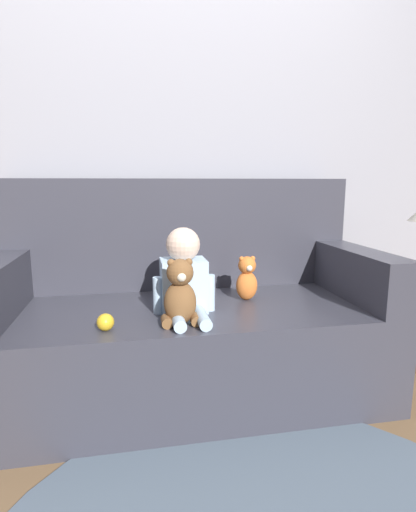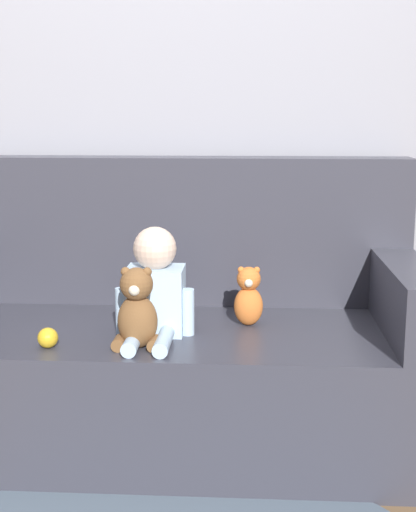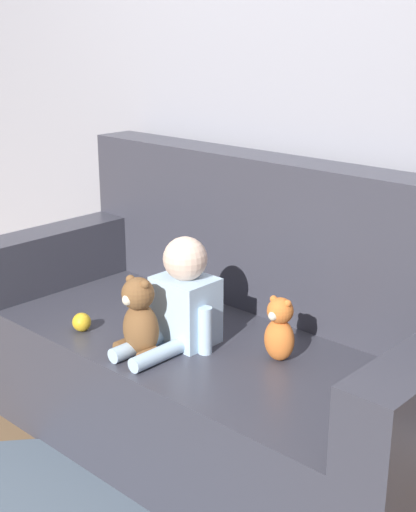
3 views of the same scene
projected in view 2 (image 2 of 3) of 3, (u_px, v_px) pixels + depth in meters
The scene contains 7 objects.
ground_plane at pixel (172, 439), 2.67m from camera, with size 12.00×12.00×0.00m, color brown.
wall_back at pixel (183, 88), 2.90m from camera, with size 8.00×0.05×2.60m.
couch at pixel (173, 344), 2.66m from camera, with size 1.81×0.84×1.03m.
person_baby at pixel (155, 290), 2.43m from camera, with size 0.27×0.36×0.37m.
teddy_bear_brown at pixel (137, 310), 2.29m from camera, with size 0.16×0.12×0.27m.
plush_toy_side at pixel (249, 296), 2.54m from camera, with size 0.10×0.10×0.21m.
toy_ball at pixel (48, 338), 2.31m from camera, with size 0.07×0.07×0.07m.
Camera 2 is at (0.29, -2.47, 1.20)m, focal length 50.00 mm.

